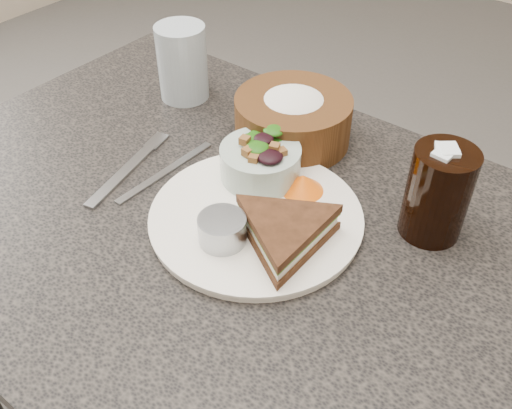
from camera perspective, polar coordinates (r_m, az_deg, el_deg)
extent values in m
cube|color=black|center=(1.08, -2.65, -15.84)|extent=(1.00, 0.70, 0.75)
cylinder|color=white|center=(0.78, 0.00, -1.32)|extent=(0.29, 0.29, 0.01)
cylinder|color=#93989D|center=(0.72, -3.40, -2.54)|extent=(0.08, 0.08, 0.04)
cone|color=#FD630D|center=(0.80, 4.68, 2.14)|extent=(0.07, 0.07, 0.03)
cube|color=#9C9FA5|center=(0.88, -13.00, 3.19)|extent=(0.06, 0.18, 0.00)
cube|color=#939498|center=(0.87, -9.02, 3.25)|extent=(0.02, 0.19, 0.00)
cylinder|color=#A3B2BD|center=(1.03, -7.38, 13.90)|extent=(0.11, 0.11, 0.13)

